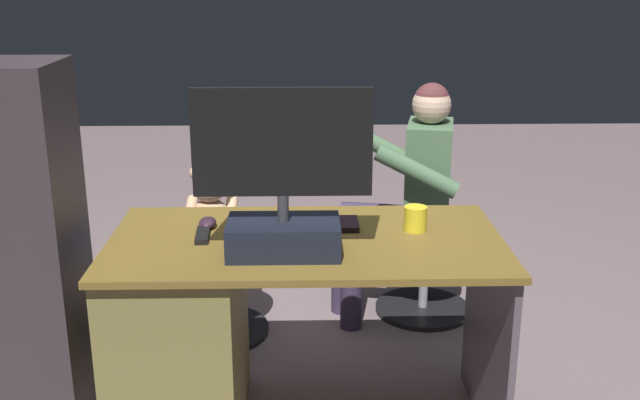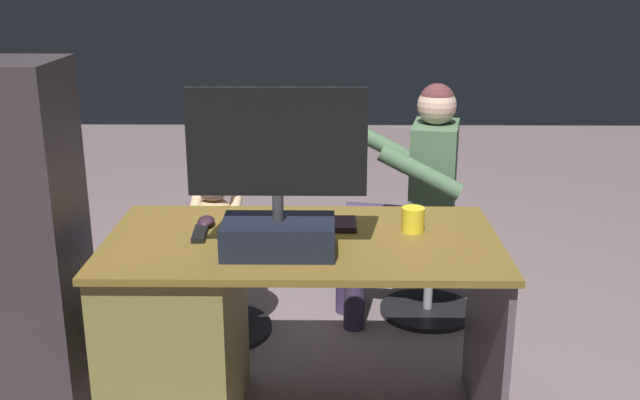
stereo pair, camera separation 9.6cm
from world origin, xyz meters
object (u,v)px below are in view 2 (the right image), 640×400
Objects in this scene: tv_remote at (200,234)px; keyboard at (297,224)px; cup at (413,220)px; teddy_bear at (214,204)px; office_chair_teddy at (217,277)px; monitor at (278,201)px; computer_mouse at (206,222)px; visitor_chair at (430,260)px; desk at (204,328)px; person at (414,185)px.

keyboard is at bearing -166.37° from tv_remote.
teddy_bear is (0.80, -0.67, -0.16)m from cup.
office_chair_teddy is at bearing -88.51° from tv_remote.
monitor reaches higher than keyboard.
computer_mouse reaches higher than visitor_chair.
visitor_chair is (-0.92, -0.82, -0.47)m from computer_mouse.
desk is 3.18× the size of keyboard.
computer_mouse is at bearing 0.02° from keyboard.
tv_remote is at bearing 17.06° from keyboard.
desk is 4.02× the size of teddy_bear.
cup is 1.15m from office_chair_teddy.
office_chair_teddy is (0.06, -0.72, -0.47)m from tv_remote.
teddy_bear is 0.72× the size of visitor_chair.
person is at bearing -169.17° from teddy_bear.
keyboard reaches higher than office_chair_teddy.
office_chair_teddy is (0.80, -0.66, -0.51)m from cup.
tv_remote reaches higher than visitor_chair.
keyboard is 0.92× the size of visitor_chair.
monitor is 0.40m from computer_mouse.
desk reaches higher than visitor_chair.
teddy_bear is at bearing 10.83° from person.
keyboard is at bearing -6.20° from cup.
tv_remote is at bearing 94.85° from teddy_bear.
person is at bearing 11.50° from visitor_chair.
computer_mouse is (-0.00, -0.12, 0.36)m from desk.
monitor is 0.98m from teddy_bear.
cup is 0.18× the size of office_chair_teddy.
person is (-0.83, -0.90, -0.09)m from tv_remote.
teddy_bear reaches higher than keyboard.
visitor_chair is 0.39m from person.
tv_remote is at bearing 94.92° from office_chair_teddy.
teddy_bear is at bearing 10.89° from visitor_chair.
computer_mouse is (0.27, -0.25, -0.15)m from monitor.
monitor is 1.15× the size of office_chair_teddy.
person is (-0.83, -0.92, 0.26)m from desk.
desk is at bearing 93.61° from tv_remote.
visitor_chair is at bearing -102.41° from cup.
desk is 1.20× the size of person.
monitor is 0.51m from cup.
person reaches higher than teddy_bear.
cup is (-0.41, 0.04, 0.03)m from keyboard.
cup is 0.74m from tv_remote.
cup is 0.19× the size of visitor_chair.
cup is (-0.45, -0.20, -0.13)m from monitor.
office_chair_teddy is at bearing -39.70° from cup.
computer_mouse is 1.15m from person.
computer_mouse is 0.10m from tv_remote.
person is at bearing -132.16° from desk.
monitor reaches higher than visitor_chair.
cup is (-0.73, -0.07, 0.38)m from desk.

